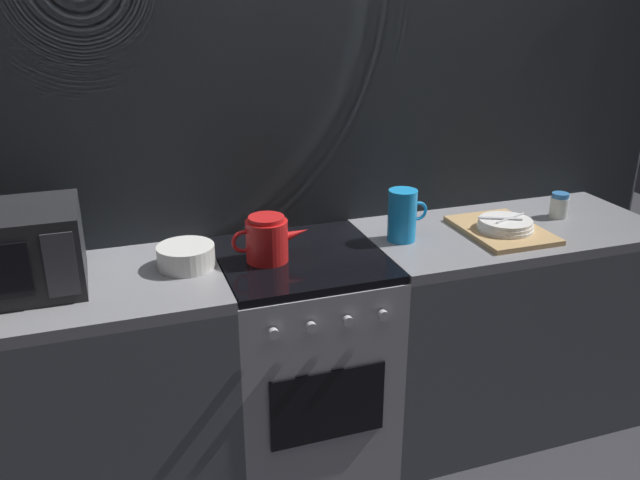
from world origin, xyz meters
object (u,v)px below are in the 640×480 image
(spice_jar, at_px, (559,205))
(dish_pile, at_px, (503,228))
(pitcher, at_px, (403,215))
(stove_unit, at_px, (302,362))
(microwave, at_px, (6,251))
(mixing_bowl, at_px, (186,256))
(kettle, at_px, (267,239))

(spice_jar, bearing_deg, dish_pile, -164.43)
(pitcher, bearing_deg, stove_unit, -177.07)
(microwave, distance_m, mixing_bowl, 0.57)
(stove_unit, height_order, dish_pile, dish_pile)
(stove_unit, xyz_separation_m, pitcher, (0.41, 0.02, 0.55))
(dish_pile, relative_size, spice_jar, 3.81)
(mixing_bowl, xyz_separation_m, dish_pile, (1.23, -0.08, -0.02))
(kettle, bearing_deg, mixing_bowl, 172.95)
(kettle, height_order, dish_pile, kettle)
(microwave, relative_size, spice_jar, 4.38)
(kettle, xyz_separation_m, mixing_bowl, (-0.28, 0.04, -0.04))
(mixing_bowl, distance_m, dish_pile, 1.23)
(pitcher, bearing_deg, kettle, -177.24)
(pitcher, bearing_deg, spice_jar, 1.95)
(mixing_bowl, relative_size, pitcher, 1.00)
(dish_pile, bearing_deg, microwave, 177.63)
(stove_unit, bearing_deg, pitcher, 2.93)
(stove_unit, height_order, kettle, kettle)
(pitcher, distance_m, dish_pile, 0.42)
(mixing_bowl, bearing_deg, stove_unit, -4.24)
(kettle, bearing_deg, stove_unit, 2.21)
(mixing_bowl, bearing_deg, spice_jar, 0.59)
(kettle, bearing_deg, pitcher, 2.76)
(stove_unit, bearing_deg, spice_jar, 2.30)
(kettle, distance_m, spice_jar, 1.28)
(stove_unit, height_order, pitcher, pitcher)
(microwave, relative_size, pitcher, 2.30)
(stove_unit, distance_m, mixing_bowl, 0.64)
(kettle, relative_size, spice_jar, 2.71)
(spice_jar, bearing_deg, mixing_bowl, -179.41)
(stove_unit, relative_size, mixing_bowl, 4.50)
(kettle, relative_size, mixing_bowl, 1.42)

